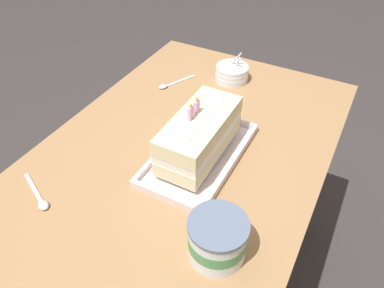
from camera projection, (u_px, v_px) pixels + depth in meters
The scene contains 8 objects.
ground_plane at pixel (187, 281), 1.52m from camera, with size 8.00×8.00×0.00m, color #383333.
dining_table at pixel (186, 175), 1.10m from camera, with size 1.12×0.75×0.74m.
foil_tray at pixel (199, 155), 1.00m from camera, with size 0.36×0.20×0.02m.
birthday_cake at pixel (199, 135), 0.95m from camera, with size 0.27×0.12×0.16m.
bowl_stack at pixel (232, 73), 1.28m from camera, with size 0.12×0.12×0.10m.
ice_cream_tub at pixel (217, 239), 0.75m from camera, with size 0.12×0.12×0.10m.
serving_spoon_near_tray at pixel (168, 85), 1.27m from camera, with size 0.14×0.08×0.01m.
serving_spoon_by_bowls at pixel (41, 200), 0.88m from camera, with size 0.08×0.14×0.01m.
Camera 1 is at (-0.67, -0.38, 1.43)m, focal length 34.45 mm.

